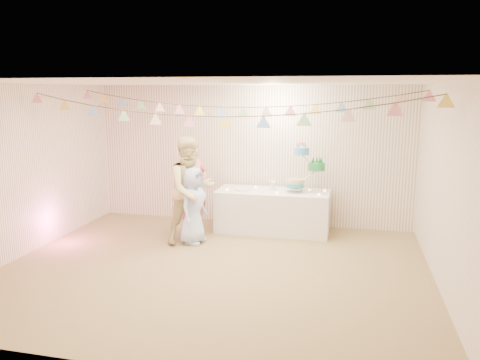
% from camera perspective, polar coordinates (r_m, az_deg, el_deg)
% --- Properties ---
extents(floor, '(6.00, 6.00, 0.00)m').
position_cam_1_polar(floor, '(6.78, -3.27, -10.77)').
color(floor, olive).
rests_on(floor, ground).
extents(ceiling, '(6.00, 6.00, 0.00)m').
position_cam_1_polar(ceiling, '(6.31, -3.53, 11.77)').
color(ceiling, white).
rests_on(ceiling, ground).
extents(back_wall, '(6.00, 6.00, 0.00)m').
position_cam_1_polar(back_wall, '(8.81, 1.29, 3.04)').
color(back_wall, white).
rests_on(back_wall, ground).
extents(front_wall, '(6.00, 6.00, 0.00)m').
position_cam_1_polar(front_wall, '(4.15, -13.42, -6.19)').
color(front_wall, white).
rests_on(front_wall, ground).
extents(left_wall, '(5.00, 5.00, 0.00)m').
position_cam_1_polar(left_wall, '(7.82, -24.96, 1.03)').
color(left_wall, white).
rests_on(left_wall, ground).
extents(right_wall, '(5.00, 5.00, 0.00)m').
position_cam_1_polar(right_wall, '(6.26, 23.92, -1.11)').
color(right_wall, white).
rests_on(right_wall, ground).
extents(table, '(1.99, 0.80, 0.75)m').
position_cam_1_polar(table, '(8.41, 4.00, -3.79)').
color(table, silver).
rests_on(table, floor).
extents(cake_stand, '(0.73, 0.43, 0.81)m').
position_cam_1_polar(cake_stand, '(8.23, 7.91, 1.38)').
color(cake_stand, silver).
rests_on(cake_stand, table).
extents(cake_bottom, '(0.31, 0.31, 0.15)m').
position_cam_1_polar(cake_bottom, '(8.25, 6.78, -0.85)').
color(cake_bottom, teal).
rests_on(cake_bottom, cake_stand).
extents(cake_middle, '(0.27, 0.27, 0.22)m').
position_cam_1_polar(cake_middle, '(8.31, 9.20, 1.08)').
color(cake_middle, '#1B7F3A').
rests_on(cake_middle, cake_stand).
extents(cake_top_tier, '(0.25, 0.25, 0.19)m').
position_cam_1_polar(cake_top_tier, '(8.17, 7.51, 2.88)').
color(cake_top_tier, '#448AD8').
rests_on(cake_top_tier, cake_stand).
extents(platter, '(0.32, 0.32, 0.02)m').
position_cam_1_polar(platter, '(8.37, 0.46, -1.12)').
color(platter, white).
rests_on(platter, table).
extents(posy, '(0.16, 0.16, 0.18)m').
position_cam_1_polar(posy, '(8.36, 3.97, -0.61)').
color(posy, white).
rests_on(posy, table).
extents(person_adult_a, '(0.62, 0.72, 1.65)m').
position_cam_1_polar(person_adult_a, '(8.18, -5.62, -0.99)').
color(person_adult_a, '#CF6D6C').
rests_on(person_adult_a, floor).
extents(person_adult_b, '(1.07, 1.09, 1.77)m').
position_cam_1_polar(person_adult_b, '(7.74, -6.00, -1.23)').
color(person_adult_b, '#CFC37F').
rests_on(person_adult_b, floor).
extents(person_child, '(0.52, 0.69, 1.28)m').
position_cam_1_polar(person_child, '(7.73, -5.74, -3.08)').
color(person_child, '#B3CDFD').
rests_on(person_child, floor).
extents(bunting_back, '(5.60, 1.10, 0.40)m').
position_cam_1_polar(bunting_back, '(7.37, -0.99, 9.71)').
color(bunting_back, pink).
rests_on(bunting_back, ceiling).
extents(bunting_front, '(5.60, 0.90, 0.36)m').
position_cam_1_polar(bunting_front, '(6.12, -4.05, 9.17)').
color(bunting_front, '#72A5E5').
rests_on(bunting_front, ceiling).
extents(tealight_0, '(0.04, 0.04, 0.03)m').
position_cam_1_polar(tealight_0, '(8.34, -1.56, -1.15)').
color(tealight_0, '#FFD88C').
rests_on(tealight_0, table).
extents(tealight_1, '(0.04, 0.04, 0.03)m').
position_cam_1_polar(tealight_1, '(8.56, 1.92, -0.85)').
color(tealight_1, '#FFD88C').
rests_on(tealight_1, table).
extents(tealight_2, '(0.04, 0.04, 0.03)m').
position_cam_1_polar(tealight_2, '(8.10, 4.48, -1.56)').
color(tealight_2, '#FFD88C').
rests_on(tealight_2, table).
extents(tealight_3, '(0.04, 0.04, 0.03)m').
position_cam_1_polar(tealight_3, '(8.49, 6.61, -1.01)').
color(tealight_3, '#FFD88C').
rests_on(tealight_3, table).
extents(tealight_4, '(0.04, 0.04, 0.03)m').
position_cam_1_polar(tealight_4, '(8.06, 9.59, -1.73)').
color(tealight_4, '#FFD88C').
rests_on(tealight_4, table).
extents(tealight_5, '(0.04, 0.04, 0.03)m').
position_cam_1_polar(tealight_5, '(8.38, 10.29, -1.28)').
color(tealight_5, '#FFD88C').
rests_on(tealight_5, table).
extents(tealight_6, '(0.04, 0.04, 0.03)m').
position_cam_1_polar(tealight_6, '(8.33, 8.46, -1.28)').
color(tealight_6, '#FFD88C').
rests_on(tealight_6, table).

